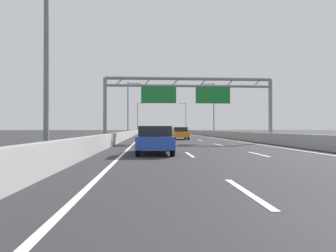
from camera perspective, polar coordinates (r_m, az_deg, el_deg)
The scene contains 52 objects.
ground_plane at distance 102.79m, azimuth -1.37°, elevation -1.20°, with size 260.00×260.00×0.00m, color #2D2D30.
lane_dash_left_0 at distance 6.67m, azimuth 14.73°, elevation -12.10°, with size 0.16×3.00×0.01m, color white.
lane_dash_left_1 at distance 15.40m, azimuth 4.14°, elevation -5.47°, with size 0.16×3.00×0.01m, color white.
lane_dash_left_2 at distance 24.33m, azimuth 1.31°, elevation -3.62°, with size 0.16×3.00×0.01m, color white.
lane_dash_left_3 at distance 33.30m, azimuth 0.01°, elevation -2.77°, with size 0.16×3.00×0.01m, color white.
lane_dash_left_4 at distance 42.28m, azimuth -0.74°, elevation -2.27°, with size 0.16×3.00×0.01m, color white.
lane_dash_left_5 at distance 51.27m, azimuth -1.23°, elevation -1.95°, with size 0.16×3.00×0.01m, color white.
lane_dash_left_6 at distance 60.26m, azimuth -1.57°, elevation -1.73°, with size 0.16×3.00×0.01m, color white.
lane_dash_left_7 at distance 69.25m, azimuth -1.82°, elevation -1.56°, with size 0.16×3.00×0.01m, color white.
lane_dash_left_8 at distance 78.25m, azimuth -2.02°, elevation -1.43°, with size 0.16×3.00×0.01m, color white.
lane_dash_left_9 at distance 87.24m, azimuth -2.17°, elevation -1.33°, with size 0.16×3.00×0.01m, color white.
lane_dash_left_10 at distance 96.24m, azimuth -2.30°, elevation -1.25°, with size 0.16×3.00×0.01m, color white.
lane_dash_left_11 at distance 105.24m, azimuth -2.40°, elevation -1.18°, with size 0.16×3.00×0.01m, color white.
lane_dash_left_12 at distance 114.23m, azimuth -2.49°, elevation -1.12°, with size 0.16×3.00×0.01m, color white.
lane_dash_left_13 at distance 123.23m, azimuth -2.56°, elevation -1.07°, with size 0.16×3.00×0.01m, color white.
lane_dash_left_14 at distance 132.23m, azimuth -2.63°, elevation -1.03°, with size 0.16×3.00×0.01m, color white.
lane_dash_left_15 at distance 141.23m, azimuth -2.68°, elevation -0.99°, with size 0.16×3.00×0.01m, color white.
lane_dash_left_16 at distance 150.23m, azimuth -2.73°, elevation -0.96°, with size 0.16×3.00×0.01m, color white.
lane_dash_left_17 at distance 159.23m, azimuth -2.78°, elevation -0.93°, with size 0.16×3.00×0.01m, color white.
lane_dash_right_1 at distance 16.28m, azimuth 16.86°, elevation -5.18°, with size 0.16×3.00×0.01m, color white.
lane_dash_right_2 at distance 24.89m, azimuth 9.61°, elevation -3.55°, with size 0.16×3.00×0.01m, color white.
lane_dash_right_3 at distance 33.71m, azimuth 6.13°, elevation -2.74°, with size 0.16×3.00×0.01m, color white.
lane_dash_right_4 at distance 42.60m, azimuth 4.10°, elevation -2.26°, with size 0.16×3.00×0.01m, color white.
lane_dash_right_5 at distance 51.53m, azimuth 2.78°, elevation -1.95°, with size 0.16×3.00×0.01m, color white.
lane_dash_right_6 at distance 60.49m, azimuth 1.84°, elevation -1.72°, with size 0.16×3.00×0.01m, color white.
lane_dash_right_7 at distance 69.45m, azimuth 1.15°, elevation -1.56°, with size 0.16×3.00×0.01m, color white.
lane_dash_right_8 at distance 78.42m, azimuth 0.61°, elevation -1.43°, with size 0.16×3.00×0.01m, color white.
lane_dash_right_9 at distance 87.40m, azimuth 0.19°, elevation -1.33°, with size 0.16×3.00×0.01m, color white.
lane_dash_right_10 at distance 96.38m, azimuth -0.16°, elevation -1.25°, with size 0.16×3.00×0.01m, color white.
lane_dash_right_11 at distance 105.37m, azimuth -0.44°, elevation -1.18°, with size 0.16×3.00×0.01m, color white.
lane_dash_right_12 at distance 114.35m, azimuth -0.68°, elevation -1.12°, with size 0.16×3.00×0.01m, color white.
lane_dash_right_13 at distance 123.34m, azimuth -0.89°, elevation -1.07°, with size 0.16×3.00×0.01m, color white.
lane_dash_right_14 at distance 132.33m, azimuth -1.07°, elevation -1.03°, with size 0.16×3.00×0.01m, color white.
lane_dash_right_15 at distance 141.33m, azimuth -1.22°, elevation -0.99°, with size 0.16×3.00×0.01m, color white.
lane_dash_right_16 at distance 150.32m, azimuth -1.36°, elevation -0.96°, with size 0.16×3.00×0.01m, color white.
lane_dash_right_17 at distance 159.31m, azimuth -1.48°, elevation -0.93°, with size 0.16×3.00×0.01m, color white.
edge_line_left at distance 90.73m, azimuth -4.40°, elevation -1.30°, with size 0.16×176.00×0.01m, color white.
edge_line_right at distance 91.17m, azimuth 2.21°, elevation -1.29°, with size 0.16×176.00×0.01m, color white.
barrier_left at distance 112.75m, azimuth -5.07°, elevation -0.89°, with size 0.45×220.00×0.95m.
barrier_right at distance 113.22m, azimuth 1.93°, elevation -0.89°, with size 0.45×220.00×0.95m.
sign_gantry at distance 29.34m, azimuth 3.92°, elevation 6.35°, with size 16.61×0.36×6.36m.
streetlamp_left_near at distance 12.60m, azimuth -21.13°, elevation 18.30°, with size 2.58×0.28×9.50m.
streetlamp_left_mid at distance 53.35m, azimuth -7.41°, elevation 3.90°, with size 2.58×0.28×9.50m.
streetlamp_right_mid at distance 54.41m, azimuth 8.51°, elevation 3.82°, with size 2.58×0.28×9.50m.
streetlamp_left_far at distance 94.92m, azimuth -5.70°, elevation 2.00°, with size 2.58×0.28×9.50m.
streetlamp_right_far at distance 95.53m, azimuth 3.29°, elevation 1.98°, with size 2.58×0.28×9.50m.
black_car at distance 137.81m, azimuth -0.45°, elevation -0.70°, with size 1.70×4.19×1.45m.
orange_car at distance 36.58m, azimuth 2.38°, elevation -1.38°, with size 1.82×4.16×1.50m.
blue_car at distance 16.01m, azimuth -2.57°, elevation -2.64°, with size 1.89×4.51×1.47m.
yellow_car at distance 61.90m, azimuth -3.41°, elevation -1.00°, with size 1.73×4.57×1.49m.
silver_car at distance 113.67m, azimuth -3.33°, elevation -0.75°, with size 1.80×4.13×1.46m.
white_car at distance 55.65m, azimuth -3.26°, elevation -1.05°, with size 1.82×4.27×1.48m.
Camera 1 is at (-3.84, -2.71, 1.36)m, focal length 31.89 mm.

